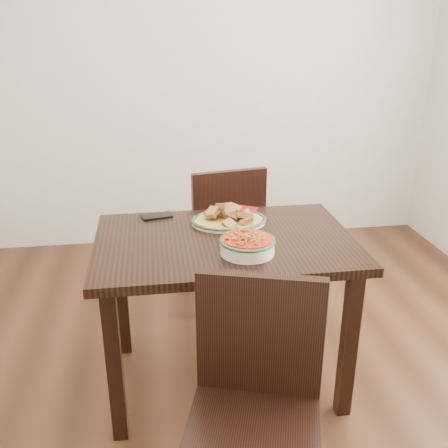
{
  "coord_description": "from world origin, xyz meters",
  "views": [
    {
      "loc": [
        -0.41,
        -1.99,
        1.62
      ],
      "look_at": [
        -0.12,
        0.0,
        0.81
      ],
      "focal_mm": 40.0,
      "sensor_mm": 36.0,
      "label": 1
    }
  ],
  "objects": [
    {
      "name": "dining_table",
      "position": [
        -0.12,
        -0.02,
        0.64
      ],
      "size": [
        1.13,
        0.75,
        0.75
      ],
      "color": "black",
      "rests_on": "ground"
    },
    {
      "name": "floor",
      "position": [
        0.0,
        0.0,
        0.0
      ],
      "size": [
        3.5,
        3.5,
        0.0
      ],
      "primitive_type": "plane",
      "color": "#351D10",
      "rests_on": "ground"
    },
    {
      "name": "noodle_bowl",
      "position": [
        -0.05,
        -0.18,
        0.79
      ],
      "size": [
        0.23,
        0.23,
        0.08
      ],
      "color": "#F1E6CB",
      "rests_on": "dining_table"
    },
    {
      "name": "smartphone",
      "position": [
        -0.41,
        0.29,
        0.76
      ],
      "size": [
        0.16,
        0.11,
        0.01
      ],
      "primitive_type": "cube",
      "rotation": [
        0.0,
        0.0,
        0.23
      ],
      "color": "black",
      "rests_on": "dining_table"
    },
    {
      "name": "wall_back",
      "position": [
        0.0,
        1.75,
        1.3
      ],
      "size": [
        3.5,
        0.1,
        2.6
      ],
      "primitive_type": "cube",
      "color": "beige",
      "rests_on": "ground"
    },
    {
      "name": "fish_plate",
      "position": [
        -0.07,
        0.16,
        0.79
      ],
      "size": [
        0.35,
        0.27,
        0.11
      ],
      "color": "white",
      "rests_on": "dining_table"
    },
    {
      "name": "napkin",
      "position": [
        0.03,
        0.31,
        0.76
      ],
      "size": [
        0.15,
        0.15,
        0.01
      ],
      "primitive_type": "cube",
      "rotation": [
        0.0,
        0.0,
        -0.54
      ],
      "color": "maroon",
      "rests_on": "dining_table"
    },
    {
      "name": "chair_near",
      "position": [
        -0.13,
        -0.74,
        0.5
      ],
      "size": [
        0.52,
        0.52,
        0.89
      ],
      "rotation": [
        0.0,
        0.0,
        -0.3
      ],
      "color": "black",
      "rests_on": "ground"
    },
    {
      "name": "chair_far",
      "position": [
        -0.02,
        0.67,
        0.5
      ],
      "size": [
        0.49,
        0.49,
        0.89
      ],
      "rotation": [
        0.0,
        0.0,
        3.32
      ],
      "color": "black",
      "rests_on": "ground"
    }
  ]
}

